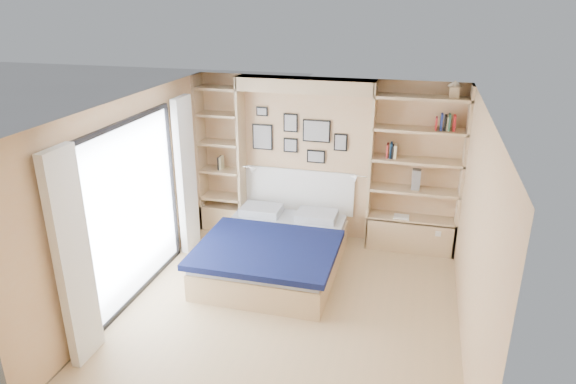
# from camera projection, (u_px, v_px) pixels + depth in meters

# --- Properties ---
(ground) EXTENTS (4.50, 4.50, 0.00)m
(ground) POSITION_uv_depth(u_px,v_px,m) (289.00, 312.00, 6.24)
(ground) COLOR tan
(ground) RESTS_ON ground
(room_shell) EXTENTS (4.50, 4.50, 4.50)m
(room_shell) POSITION_uv_depth(u_px,v_px,m) (289.00, 184.00, 7.32)
(room_shell) COLOR tan
(room_shell) RESTS_ON ground
(bed) EXTENTS (1.82, 2.40, 1.07)m
(bed) POSITION_uv_depth(u_px,v_px,m) (275.00, 251.00, 7.13)
(bed) COLOR #CDB384
(bed) RESTS_ON ground
(photo_gallery) EXTENTS (1.48, 0.02, 0.82)m
(photo_gallery) POSITION_uv_depth(u_px,v_px,m) (297.00, 136.00, 7.78)
(photo_gallery) COLOR black
(photo_gallery) RESTS_ON ground
(reading_lamps) EXTENTS (1.92, 0.12, 0.15)m
(reading_lamps) POSITION_uv_depth(u_px,v_px,m) (303.00, 173.00, 7.72)
(reading_lamps) COLOR silver
(reading_lamps) RESTS_ON ground
(shelf_decor) EXTENTS (3.52, 0.23, 2.03)m
(shelf_decor) POSITION_uv_depth(u_px,v_px,m) (409.00, 139.00, 7.20)
(shelf_decor) COLOR #A82B2C
(shelf_decor) RESTS_ON ground
(deck) EXTENTS (3.20, 4.00, 0.05)m
(deck) POSITION_uv_depth(u_px,v_px,m) (37.00, 274.00, 7.10)
(deck) COLOR brown
(deck) RESTS_ON ground
(deck_chair) EXTENTS (0.47, 0.76, 0.74)m
(deck_chair) POSITION_uv_depth(u_px,v_px,m) (78.00, 218.00, 7.98)
(deck_chair) COLOR tan
(deck_chair) RESTS_ON ground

